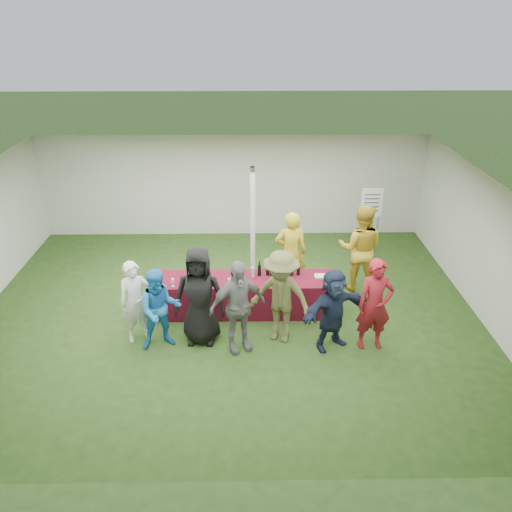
{
  "coord_description": "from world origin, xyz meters",
  "views": [
    {
      "loc": [
        0.4,
        -8.52,
        5.57
      ],
      "look_at": [
        0.55,
        0.1,
        1.25
      ],
      "focal_mm": 35.0,
      "sensor_mm": 36.0,
      "label": 1
    }
  ],
  "objects_px": {
    "wine_list_sign": "(371,208)",
    "serving_table": "(246,295)",
    "customer_0": "(136,302)",
    "customer_6": "(375,305)",
    "customer_3": "(238,307)",
    "customer_5": "(333,310)",
    "staff_back": "(360,248)",
    "customer_2": "(200,296)",
    "dump_bucket": "(329,279)",
    "customer_1": "(160,309)",
    "staff_pourer": "(291,253)",
    "customer_4": "(281,297)"
  },
  "relations": [
    {
      "from": "customer_3",
      "to": "customer_6",
      "type": "height_order",
      "value": "customer_3"
    },
    {
      "from": "customer_4",
      "to": "customer_6",
      "type": "distance_m",
      "value": 1.66
    },
    {
      "from": "wine_list_sign",
      "to": "serving_table",
      "type": "bearing_deg",
      "value": -141.44
    },
    {
      "from": "dump_bucket",
      "to": "customer_2",
      "type": "distance_m",
      "value": 2.55
    },
    {
      "from": "dump_bucket",
      "to": "wine_list_sign",
      "type": "height_order",
      "value": "wine_list_sign"
    },
    {
      "from": "dump_bucket",
      "to": "customer_6",
      "type": "xyz_separation_m",
      "value": [
        0.66,
        -0.99,
        0.03
      ]
    },
    {
      "from": "customer_6",
      "to": "customer_5",
      "type": "bearing_deg",
      "value": 175.05
    },
    {
      "from": "staff_pourer",
      "to": "customer_2",
      "type": "distance_m",
      "value": 2.49
    },
    {
      "from": "customer_0",
      "to": "customer_2",
      "type": "distance_m",
      "value": 1.17
    },
    {
      "from": "dump_bucket",
      "to": "customer_6",
      "type": "relative_size",
      "value": 0.12
    },
    {
      "from": "serving_table",
      "to": "customer_1",
      "type": "relative_size",
      "value": 2.31
    },
    {
      "from": "serving_table",
      "to": "wine_list_sign",
      "type": "distance_m",
      "value": 3.9
    },
    {
      "from": "staff_back",
      "to": "customer_6",
      "type": "relative_size",
      "value": 1.11
    },
    {
      "from": "customer_2",
      "to": "customer_3",
      "type": "relative_size",
      "value": 1.06
    },
    {
      "from": "customer_4",
      "to": "customer_2",
      "type": "bearing_deg",
      "value": -157.56
    },
    {
      "from": "customer_1",
      "to": "customer_5",
      "type": "xyz_separation_m",
      "value": [
        3.06,
        -0.06,
        0.0
      ]
    },
    {
      "from": "customer_5",
      "to": "wine_list_sign",
      "type": "bearing_deg",
      "value": 39.51
    },
    {
      "from": "customer_3",
      "to": "dump_bucket",
      "type": "bearing_deg",
      "value": 6.82
    },
    {
      "from": "dump_bucket",
      "to": "customer_2",
      "type": "bearing_deg",
      "value": -162.95
    },
    {
      "from": "wine_list_sign",
      "to": "customer_3",
      "type": "distance_m",
      "value": 4.77
    },
    {
      "from": "customer_0",
      "to": "customer_1",
      "type": "bearing_deg",
      "value": -47.24
    },
    {
      "from": "customer_0",
      "to": "customer_2",
      "type": "relative_size",
      "value": 0.85
    },
    {
      "from": "wine_list_sign",
      "to": "customer_3",
      "type": "height_order",
      "value": "wine_list_sign"
    },
    {
      "from": "customer_1",
      "to": "customer_3",
      "type": "height_order",
      "value": "customer_3"
    },
    {
      "from": "staff_pourer",
      "to": "customer_1",
      "type": "xyz_separation_m",
      "value": [
        -2.46,
        -1.91,
        -0.15
      ]
    },
    {
      "from": "dump_bucket",
      "to": "staff_pourer",
      "type": "height_order",
      "value": "staff_pourer"
    },
    {
      "from": "wine_list_sign",
      "to": "customer_5",
      "type": "height_order",
      "value": "wine_list_sign"
    },
    {
      "from": "customer_0",
      "to": "customer_6",
      "type": "relative_size",
      "value": 0.91
    },
    {
      "from": "customer_6",
      "to": "staff_pourer",
      "type": "bearing_deg",
      "value": 119.92
    },
    {
      "from": "staff_pourer",
      "to": "customer_6",
      "type": "distance_m",
      "value": 2.39
    },
    {
      "from": "wine_list_sign",
      "to": "staff_pourer",
      "type": "distance_m",
      "value": 2.59
    },
    {
      "from": "customer_0",
      "to": "customer_5",
      "type": "bearing_deg",
      "value": -26.9
    },
    {
      "from": "customer_5",
      "to": "customer_0",
      "type": "bearing_deg",
      "value": 146.66
    },
    {
      "from": "customer_3",
      "to": "staff_back",
      "type": "bearing_deg",
      "value": 16.12
    },
    {
      "from": "customer_0",
      "to": "customer_6",
      "type": "xyz_separation_m",
      "value": [
        4.26,
        -0.3,
        0.08
      ]
    },
    {
      "from": "staff_pourer",
      "to": "customer_0",
      "type": "relative_size",
      "value": 1.16
    },
    {
      "from": "customer_3",
      "to": "wine_list_sign",
      "type": "bearing_deg",
      "value": 25.83
    },
    {
      "from": "customer_2",
      "to": "wine_list_sign",
      "type": "bearing_deg",
      "value": 44.97
    },
    {
      "from": "staff_back",
      "to": "customer_6",
      "type": "distance_m",
      "value": 2.11
    },
    {
      "from": "dump_bucket",
      "to": "customer_5",
      "type": "distance_m",
      "value": 0.98
    },
    {
      "from": "serving_table",
      "to": "customer_5",
      "type": "bearing_deg",
      "value": -37.86
    },
    {
      "from": "customer_5",
      "to": "staff_pourer",
      "type": "bearing_deg",
      "value": 78.1
    },
    {
      "from": "wine_list_sign",
      "to": "customer_5",
      "type": "xyz_separation_m",
      "value": [
        -1.42,
        -3.56,
        -0.54
      ]
    },
    {
      "from": "serving_table",
      "to": "staff_back",
      "type": "distance_m",
      "value": 2.66
    },
    {
      "from": "wine_list_sign",
      "to": "customer_0",
      "type": "relative_size",
      "value": 1.13
    },
    {
      "from": "wine_list_sign",
      "to": "customer_4",
      "type": "bearing_deg",
      "value": -125.02
    },
    {
      "from": "staff_back",
      "to": "customer_2",
      "type": "height_order",
      "value": "staff_back"
    },
    {
      "from": "customer_2",
      "to": "customer_6",
      "type": "xyz_separation_m",
      "value": [
        3.1,
        -0.25,
        -0.06
      ]
    },
    {
      "from": "customer_0",
      "to": "dump_bucket",
      "type": "bearing_deg",
      "value": -11.37
    },
    {
      "from": "customer_1",
      "to": "serving_table",
      "type": "bearing_deg",
      "value": 22.33
    }
  ]
}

